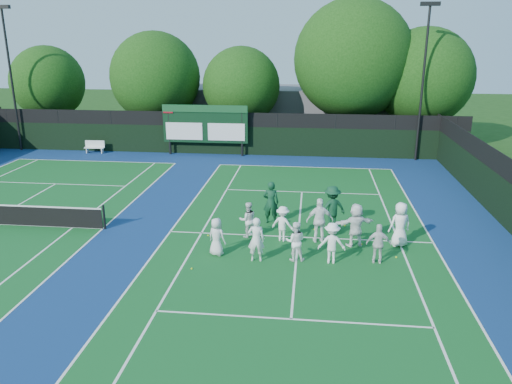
# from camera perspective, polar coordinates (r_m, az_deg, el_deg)

# --- Properties ---
(ground) EXTENTS (120.00, 120.00, 0.00)m
(ground) POSITION_cam_1_polar(r_m,az_deg,el_deg) (20.08, 4.74, -6.27)
(ground) COLOR #163A0F
(ground) RESTS_ON ground
(court_apron) EXTENTS (34.00, 32.00, 0.01)m
(court_apron) POSITION_cam_1_polar(r_m,az_deg,el_deg) (21.96, -11.06, -4.42)
(court_apron) COLOR navy
(court_apron) RESTS_ON ground
(near_court) EXTENTS (11.05, 23.85, 0.01)m
(near_court) POSITION_cam_1_polar(r_m,az_deg,el_deg) (21.00, 4.83, -5.16)
(near_court) COLOR #11541F
(near_court) RESTS_ON ground
(back_fence) EXTENTS (34.00, 0.08, 3.00)m
(back_fence) POSITION_cam_1_polar(r_m,az_deg,el_deg) (35.63, -4.07, 6.47)
(back_fence) COLOR black
(back_fence) RESTS_ON ground
(scoreboard) EXTENTS (6.00, 0.21, 3.55)m
(scoreboard) POSITION_cam_1_polar(r_m,az_deg,el_deg) (35.29, -5.85, 7.69)
(scoreboard) COLOR black
(scoreboard) RESTS_ON ground
(clubhouse) EXTENTS (18.00, 6.00, 4.00)m
(clubhouse) POSITION_cam_1_polar(r_m,az_deg,el_deg) (42.91, 3.20, 9.19)
(clubhouse) COLOR slate
(clubhouse) RESTS_ON ground
(light_pole_left) EXTENTS (1.20, 0.30, 10.12)m
(light_pole_left) POSITION_cam_1_polar(r_m,az_deg,el_deg) (40.32, -26.38, 13.12)
(light_pole_left) COLOR black
(light_pole_left) RESTS_ON ground
(light_pole_right) EXTENTS (1.20, 0.30, 10.12)m
(light_pole_right) POSITION_cam_1_polar(r_m,az_deg,el_deg) (34.88, 18.70, 13.59)
(light_pole_right) COLOR black
(light_pole_right) RESTS_ON ground
(bench) EXTENTS (1.43, 0.43, 0.90)m
(bench) POSITION_cam_1_polar(r_m,az_deg,el_deg) (37.94, -17.95, 4.99)
(bench) COLOR white
(bench) RESTS_ON ground
(tree_a) EXTENTS (5.67, 5.67, 7.45)m
(tree_a) POSITION_cam_1_polar(r_m,az_deg,el_deg) (43.39, -22.45, 11.31)
(tree_a) COLOR black
(tree_a) RESTS_ON ground
(tree_b) EXTENTS (6.85, 6.85, 8.52)m
(tree_b) POSITION_cam_1_polar(r_m,az_deg,el_deg) (39.94, -11.18, 12.51)
(tree_b) COLOR black
(tree_b) RESTS_ON ground
(tree_c) EXTENTS (5.82, 5.82, 7.43)m
(tree_c) POSITION_cam_1_polar(r_m,az_deg,el_deg) (38.53, -1.44, 11.84)
(tree_c) COLOR black
(tree_c) RESTS_ON ground
(tree_d) EXTENTS (8.62, 8.62, 10.80)m
(tree_d) POSITION_cam_1_polar(r_m,az_deg,el_deg) (38.15, 11.27, 14.33)
(tree_d) COLOR black
(tree_d) RESTS_ON ground
(tree_e) EXTENTS (7.04, 7.04, 8.79)m
(tree_e) POSITION_cam_1_polar(r_m,az_deg,el_deg) (38.94, 18.80, 12.08)
(tree_e) COLOR black
(tree_e) RESTS_ON ground
(tennis_ball_0) EXTENTS (0.07, 0.07, 0.07)m
(tennis_ball_0) POSITION_cam_1_polar(r_m,az_deg,el_deg) (18.30, -7.36, -8.68)
(tennis_ball_0) COLOR #CFEC1B
(tennis_ball_0) RESTS_ON ground
(tennis_ball_1) EXTENTS (0.07, 0.07, 0.07)m
(tennis_ball_1) POSITION_cam_1_polar(r_m,az_deg,el_deg) (22.43, 10.13, -3.82)
(tennis_ball_1) COLOR #CFEC1B
(tennis_ball_1) RESTS_ON ground
(tennis_ball_2) EXTENTS (0.07, 0.07, 0.07)m
(tennis_ball_2) POSITION_cam_1_polar(r_m,az_deg,el_deg) (20.61, 11.96, -5.86)
(tennis_ball_2) COLOR #CFEC1B
(tennis_ball_2) RESTS_ON ground
(tennis_ball_3) EXTENTS (0.07, 0.07, 0.07)m
(tennis_ball_3) POSITION_cam_1_polar(r_m,az_deg,el_deg) (21.13, -5.49, -4.96)
(tennis_ball_3) COLOR #CFEC1B
(tennis_ball_3) RESTS_ON ground
(tennis_ball_4) EXTENTS (0.07, 0.07, 0.07)m
(tennis_ball_4) POSITION_cam_1_polar(r_m,az_deg,el_deg) (21.84, 6.70, -4.25)
(tennis_ball_4) COLOR #CFEC1B
(tennis_ball_4) RESTS_ON ground
(tennis_ball_5) EXTENTS (0.07, 0.07, 0.07)m
(tennis_ball_5) POSITION_cam_1_polar(r_m,az_deg,el_deg) (19.77, 15.73, -7.18)
(tennis_ball_5) COLOR #CFEC1B
(tennis_ball_5) RESTS_ON ground
(player_front_0) EXTENTS (0.86, 0.73, 1.49)m
(player_front_0) POSITION_cam_1_polar(r_m,az_deg,el_deg) (19.09, -4.52, -5.12)
(player_front_0) COLOR silver
(player_front_0) RESTS_ON ground
(player_front_1) EXTENTS (0.65, 0.45, 1.72)m
(player_front_1) POSITION_cam_1_polar(r_m,az_deg,el_deg) (18.48, 0.02, -5.45)
(player_front_1) COLOR white
(player_front_1) RESTS_ON ground
(player_front_2) EXTENTS (0.76, 0.61, 1.52)m
(player_front_2) POSITION_cam_1_polar(r_m,az_deg,el_deg) (18.64, 4.51, -5.63)
(player_front_2) COLOR white
(player_front_2) RESTS_ON ground
(player_front_3) EXTENTS (1.02, 0.59, 1.57)m
(player_front_3) POSITION_cam_1_polar(r_m,az_deg,el_deg) (18.58, 8.66, -5.79)
(player_front_3) COLOR white
(player_front_3) RESTS_ON ground
(player_front_4) EXTENTS (0.92, 0.45, 1.53)m
(player_front_4) POSITION_cam_1_polar(r_m,az_deg,el_deg) (18.89, 13.83, -5.77)
(player_front_4) COLOR silver
(player_front_4) RESTS_ON ground
(player_back_0) EXTENTS (0.89, 0.79, 1.53)m
(player_back_0) POSITION_cam_1_polar(r_m,az_deg,el_deg) (20.71, -0.93, -3.19)
(player_back_0) COLOR silver
(player_back_0) RESTS_ON ground
(player_back_1) EXTENTS (1.09, 0.85, 1.48)m
(player_back_1) POSITION_cam_1_polar(r_m,az_deg,el_deg) (20.36, 3.08, -3.64)
(player_back_1) COLOR white
(player_back_1) RESTS_ON ground
(player_back_2) EXTENTS (1.15, 0.64, 1.86)m
(player_back_2) POSITION_cam_1_polar(r_m,az_deg,el_deg) (20.31, 7.29, -3.24)
(player_back_2) COLOR white
(player_back_2) RESTS_ON ground
(player_back_3) EXTENTS (1.73, 1.05, 1.78)m
(player_back_3) POSITION_cam_1_polar(r_m,az_deg,el_deg) (20.18, 11.32, -3.71)
(player_back_3) COLOR white
(player_back_3) RESTS_ON ground
(player_back_4) EXTENTS (1.03, 0.83, 1.81)m
(player_back_4) POSITION_cam_1_polar(r_m,az_deg,el_deg) (20.60, 16.14, -3.58)
(player_back_4) COLOR white
(player_back_4) RESTS_ON ground
(coach_left) EXTENTS (0.71, 0.47, 1.94)m
(coach_left) POSITION_cam_1_polar(r_m,az_deg,el_deg) (22.19, 1.71, -1.20)
(coach_left) COLOR #103B23
(coach_left) RESTS_ON ground
(coach_right) EXTENTS (1.46, 1.20, 1.96)m
(coach_right) POSITION_cam_1_polar(r_m,az_deg,el_deg) (21.67, 8.67, -1.83)
(coach_right) COLOR #103C23
(coach_right) RESTS_ON ground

